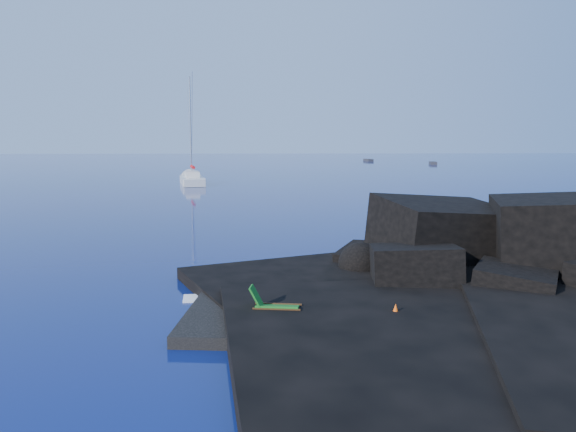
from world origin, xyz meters
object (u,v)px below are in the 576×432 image
at_px(sailboat, 192,184).
at_px(distant_boat_a, 368,161).
at_px(sunbather, 336,289).
at_px(distant_boat_b, 433,164).
at_px(deck_chair, 277,300).
at_px(marker_cone, 396,312).

bearing_deg(sailboat, distant_boat_a, 52.57).
relative_size(sunbather, distant_boat_b, 0.38).
height_order(deck_chair, sunbather, deck_chair).
xyz_separation_m(deck_chair, sunbather, (2.07, 2.45, -0.34)).
bearing_deg(marker_cone, distant_boat_a, 79.33).
relative_size(deck_chair, distant_boat_b, 0.33).
bearing_deg(distant_boat_a, marker_cone, -108.36).
height_order(sailboat, distant_boat_b, sailboat).
bearing_deg(distant_boat_b, marker_cone, -96.66).
height_order(sunbather, distant_boat_a, sunbather).
bearing_deg(sunbather, sailboat, 104.02).
relative_size(sailboat, distant_boat_a, 3.11).
relative_size(distant_boat_a, distant_boat_b, 0.97).
height_order(sailboat, deck_chair, sailboat).
xyz_separation_m(marker_cone, distant_boat_b, (34.42, 106.89, -0.60)).
relative_size(sunbather, distant_boat_a, 0.39).
xyz_separation_m(sailboat, sunbather, (10.92, -51.60, 0.51)).
relative_size(deck_chair, marker_cone, 2.87).
bearing_deg(distant_boat_a, distant_boat_b, -66.92).
relative_size(sunbather, marker_cone, 3.29).
bearing_deg(sailboat, deck_chair, -91.21).
bearing_deg(deck_chair, sunbather, 58.29).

